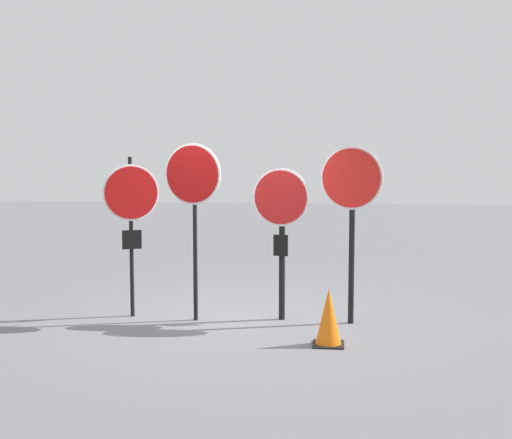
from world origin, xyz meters
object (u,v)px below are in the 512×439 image
(stop_sign_1, at_px, (193,187))
(stop_sign_3, at_px, (352,197))
(traffic_cone_0, at_px, (329,317))
(stop_sign_2, at_px, (281,216))
(stop_sign_0, at_px, (131,204))

(stop_sign_1, bearing_deg, stop_sign_3, 17.30)
(stop_sign_3, distance_m, traffic_cone_0, 1.76)
(stop_sign_1, distance_m, stop_sign_3, 2.12)
(stop_sign_2, distance_m, traffic_cone_0, 1.73)
(stop_sign_2, bearing_deg, stop_sign_3, 4.93)
(stop_sign_0, xyz_separation_m, stop_sign_3, (3.02, -0.06, 0.12))
(stop_sign_1, xyz_separation_m, stop_sign_3, (2.12, 0.07, -0.12))
(stop_sign_2, bearing_deg, traffic_cone_0, -49.13)
(stop_sign_0, xyz_separation_m, traffic_cone_0, (2.74, -1.12, -1.25))
(stop_sign_1, distance_m, traffic_cone_0, 2.57)
(stop_sign_1, relative_size, stop_sign_3, 1.02)
(stop_sign_0, relative_size, traffic_cone_0, 3.23)
(stop_sign_2, relative_size, traffic_cone_0, 3.02)
(stop_sign_1, relative_size, traffic_cone_0, 3.50)
(stop_sign_0, relative_size, stop_sign_3, 0.94)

